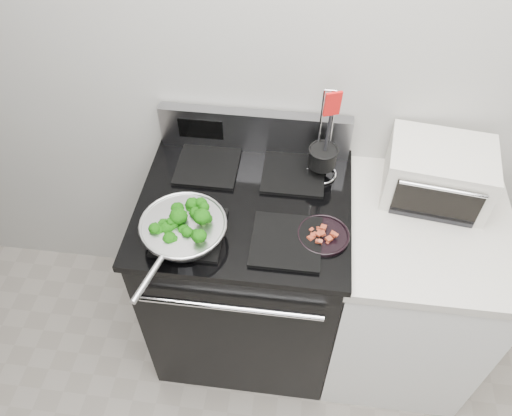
% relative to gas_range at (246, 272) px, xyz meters
% --- Properties ---
extents(back_wall, '(4.00, 0.02, 2.70)m').
position_rel_gas_range_xyz_m(back_wall, '(0.30, 0.34, 0.86)').
color(back_wall, '#B5B4AC').
rests_on(back_wall, ground).
extents(gas_range, '(0.79, 0.69, 1.13)m').
position_rel_gas_range_xyz_m(gas_range, '(0.00, 0.00, 0.00)').
color(gas_range, black).
rests_on(gas_range, floor).
extents(counter, '(0.62, 0.68, 0.92)m').
position_rel_gas_range_xyz_m(counter, '(0.68, -0.00, -0.03)').
color(counter, white).
rests_on(counter, floor).
extents(skillet, '(0.30, 0.47, 0.06)m').
position_rel_gas_range_xyz_m(skillet, '(-0.18, -0.20, 0.51)').
color(skillet, silver).
rests_on(skillet, gas_range).
extents(broccoli_pile, '(0.23, 0.23, 0.08)m').
position_rel_gas_range_xyz_m(broccoli_pile, '(-0.18, -0.20, 0.53)').
color(broccoli_pile, black).
rests_on(broccoli_pile, skillet).
extents(bacon_plate, '(0.18, 0.18, 0.04)m').
position_rel_gas_range_xyz_m(bacon_plate, '(0.30, -0.13, 0.48)').
color(bacon_plate, black).
rests_on(bacon_plate, gas_range).
extents(utensil_holder, '(0.13, 0.13, 0.39)m').
position_rel_gas_range_xyz_m(utensil_holder, '(0.27, 0.18, 0.53)').
color(utensil_holder, silver).
rests_on(utensil_holder, gas_range).
extents(toaster_oven, '(0.41, 0.33, 0.21)m').
position_rel_gas_range_xyz_m(toaster_oven, '(0.70, 0.16, 0.54)').
color(toaster_oven, beige).
rests_on(toaster_oven, counter).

